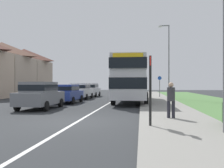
# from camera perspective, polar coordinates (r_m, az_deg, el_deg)

# --- Properties ---
(ground_plane) EXTENTS (120.00, 120.00, 0.00)m
(ground_plane) POSITION_cam_1_polar(r_m,az_deg,el_deg) (10.73, -7.99, -8.54)
(ground_plane) COLOR #2D3033
(lane_marking_centre) EXTENTS (0.14, 60.00, 0.01)m
(lane_marking_centre) POSITION_cam_1_polar(r_m,az_deg,el_deg) (18.53, -1.71, -4.94)
(lane_marking_centre) COLOR silver
(lane_marking_centre) RESTS_ON ground_plane
(pavement_near_side) EXTENTS (3.20, 68.00, 0.12)m
(pavement_near_side) POSITION_cam_1_polar(r_m,az_deg,el_deg) (16.41, 11.98, -5.38)
(pavement_near_side) COLOR gray
(pavement_near_side) RESTS_ON ground_plane
(double_decker_bus) EXTENTS (2.80, 11.49, 3.70)m
(double_decker_bus) POSITION_cam_1_polar(r_m,az_deg,el_deg) (22.22, 4.38, 1.39)
(double_decker_bus) COLOR #BCBCC1
(double_decker_bus) RESTS_ON ground_plane
(parked_car_grey) EXTENTS (1.98, 4.35, 1.73)m
(parked_car_grey) POSITION_cam_1_polar(r_m,az_deg,el_deg) (16.70, -15.99, -2.24)
(parked_car_grey) COLOR slate
(parked_car_grey) RESTS_ON ground_plane
(parked_car_blue) EXTENTS (2.01, 4.46, 1.55)m
(parked_car_blue) POSITION_cam_1_polar(r_m,az_deg,el_deg) (21.52, -10.29, -1.97)
(parked_car_blue) COLOR navy
(parked_car_blue) RESTS_ON ground_plane
(parked_car_white) EXTENTS (1.99, 4.43, 1.67)m
(parked_car_white) POSITION_cam_1_polar(r_m,az_deg,el_deg) (27.05, -7.11, -1.46)
(parked_car_white) COLOR silver
(parked_car_white) RESTS_ON ground_plane
(parked_car_silver) EXTENTS (1.89, 4.56, 1.70)m
(parked_car_silver) POSITION_cam_1_polar(r_m,az_deg,el_deg) (32.40, -4.79, -1.21)
(parked_car_silver) COLOR #B7B7BC
(parked_car_silver) RESTS_ON ground_plane
(pedestrian_at_stop) EXTENTS (0.34, 0.34, 1.67)m
(pedestrian_at_stop) POSITION_cam_1_polar(r_m,az_deg,el_deg) (11.21, 13.24, -3.17)
(pedestrian_at_stop) COLOR #23232D
(pedestrian_at_stop) RESTS_ON ground_plane
(bus_stop_sign) EXTENTS (0.09, 0.52, 2.60)m
(bus_stop_sign) POSITION_cam_1_polar(r_m,az_deg,el_deg) (9.01, 8.68, -0.34)
(bus_stop_sign) COLOR black
(bus_stop_sign) RESTS_ON ground_plane
(cycle_route_sign) EXTENTS (0.44, 0.08, 2.52)m
(cycle_route_sign) POSITION_cam_1_polar(r_m,az_deg,el_deg) (29.65, 10.75, -0.35)
(cycle_route_sign) COLOR slate
(cycle_route_sign) RESTS_ON ground_plane
(street_lamp_mid) EXTENTS (1.14, 0.20, 7.85)m
(street_lamp_mid) POSITION_cam_1_polar(r_m,az_deg,el_deg) (27.39, 12.57, 6.02)
(street_lamp_mid) COLOR slate
(street_lamp_mid) RESTS_ON ground_plane
(house_terrace_far_side) EXTENTS (7.08, 19.11, 7.19)m
(house_terrace_far_side) POSITION_cam_1_polar(r_m,az_deg,el_deg) (36.49, -23.75, 3.11)
(house_terrace_far_side) COLOR #C1A88E
(house_terrace_far_side) RESTS_ON ground_plane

